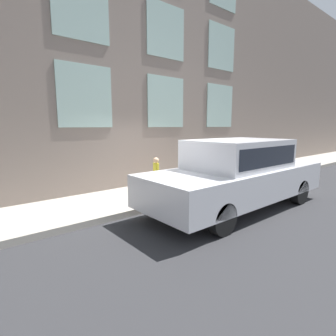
{
  "coord_description": "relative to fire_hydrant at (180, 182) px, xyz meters",
  "views": [
    {
      "loc": [
        -5.17,
        4.54,
        2.14
      ],
      "look_at": [
        0.68,
        -0.3,
        0.92
      ],
      "focal_mm": 28.0,
      "sensor_mm": 36.0,
      "label": 1
    }
  ],
  "objects": [
    {
      "name": "sidewalk",
      "position": [
        0.72,
        0.52,
        -0.44
      ],
      "size": [
        2.21,
        60.0,
        0.15
      ],
      "color": "#A8A093",
      "rests_on": "ground_plane"
    },
    {
      "name": "person",
      "position": [
        0.59,
        0.43,
        0.27
      ],
      "size": [
        0.26,
        0.17,
        1.07
      ],
      "rotation": [
        0.0,
        0.0,
        -2.65
      ],
      "color": "#998466",
      "rests_on": "sidewalk"
    },
    {
      "name": "fire_hydrant",
      "position": [
        0.0,
        0.0,
        0.0
      ],
      "size": [
        0.31,
        0.43,
        0.72
      ],
      "color": "red",
      "rests_on": "sidewalk"
    },
    {
      "name": "building_facade",
      "position": [
        1.98,
        0.52,
        4.07
      ],
      "size": [
        0.33,
        40.0,
        9.16
      ],
      "color": "gray",
      "rests_on": "ground_plane"
    },
    {
      "name": "ground_plane",
      "position": [
        -0.38,
        0.52,
        -0.52
      ],
      "size": [
        80.0,
        80.0,
        0.0
      ],
      "primitive_type": "plane",
      "color": "#2D2D30"
    },
    {
      "name": "parked_car_silver_near",
      "position": [
        -1.58,
        -0.57,
        0.45
      ],
      "size": [
        1.96,
        5.38,
        1.79
      ],
      "color": "black",
      "rests_on": "ground_plane"
    }
  ]
}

